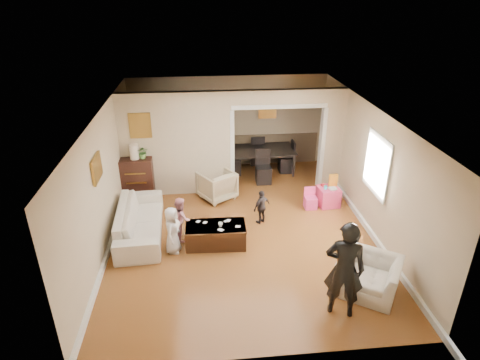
{
  "coord_description": "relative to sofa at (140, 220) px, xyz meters",
  "views": [
    {
      "loc": [
        -0.77,
        -7.6,
        4.83
      ],
      "look_at": [
        0.0,
        0.2,
        1.05
      ],
      "focal_mm": 30.45,
      "sensor_mm": 36.0,
      "label": 1
    }
  ],
  "objects": [
    {
      "name": "framed_art_sofa_wall",
      "position": [
        -0.56,
        -0.53,
        1.47
      ],
      "size": [
        0.03,
        0.55,
        0.4
      ],
      "primitive_type": "cube",
      "color": "brown"
    },
    {
      "name": "child_toddler",
      "position": [
        2.63,
        0.2,
        0.07
      ],
      "size": [
        0.49,
        0.44,
        0.8
      ],
      "primitive_type": "imported",
      "rotation": [
        0.0,
        0.0,
        -2.49
      ],
      "color": "black",
      "rests_on": "ground"
    },
    {
      "name": "framed_art_partition",
      "position": [
        -0.05,
        1.77,
        1.52
      ],
      "size": [
        0.45,
        0.03,
        0.55
      ],
      "primitive_type": "cube",
      "color": "brown",
      "rests_on": "partition_left"
    },
    {
      "name": "partition_right",
      "position": [
        4.63,
        1.87,
        0.97
      ],
      "size": [
        0.55,
        0.18,
        2.6
      ],
      "primitive_type": "cube",
      "color": "tan",
      "rests_on": "ground"
    },
    {
      "name": "partition_left",
      "position": [
        0.78,
        1.87,
        0.97
      ],
      "size": [
        2.75,
        0.18,
        2.6
      ],
      "primitive_type": "cube",
      "color": "tan",
      "rests_on": "ground"
    },
    {
      "name": "coffee_cup",
      "position": [
        1.68,
        -0.6,
        0.16
      ],
      "size": [
        0.1,
        0.1,
        0.08
      ],
      "primitive_type": "imported",
      "rotation": [
        0.0,
        0.0,
        -0.05
      ],
      "color": "white",
      "rests_on": "coffee_table"
    },
    {
      "name": "dresser",
      "position": [
        -0.23,
        1.63,
        0.21
      ],
      "size": [
        0.78,
        0.44,
        1.07
      ],
      "primitive_type": "cube",
      "color": "#33160F",
      "rests_on": "ground"
    },
    {
      "name": "cereal_box",
      "position": [
        4.46,
        0.95,
        0.28
      ],
      "size": [
        0.21,
        0.09,
        0.3
      ],
      "primitive_type": "cube",
      "rotation": [
        0.0,
        0.0,
        0.12
      ],
      "color": "yellow",
      "rests_on": "play_table"
    },
    {
      "name": "coffee_table",
      "position": [
        1.58,
        -0.55,
        -0.11
      ],
      "size": [
        1.23,
        0.66,
        0.45
      ],
      "primitive_type": "cube",
      "rotation": [
        0.0,
        0.0,
        -0.05
      ],
      "color": "#382211",
      "rests_on": "ground"
    },
    {
      "name": "child_kneel_a",
      "position": [
        0.73,
        -0.7,
        0.16
      ],
      "size": [
        0.41,
        0.53,
        0.98
      ],
      "primitive_type": "imported",
      "rotation": [
        0.0,
        0.0,
        1.35
      ],
      "color": "silver",
      "rests_on": "ground"
    },
    {
      "name": "play_table",
      "position": [
        4.34,
        0.85,
        -0.1
      ],
      "size": [
        0.53,
        0.53,
        0.46
      ],
      "primitive_type": "cube",
      "rotation": [
        0.0,
        0.0,
        0.12
      ],
      "color": "#E33B72",
      "rests_on": "ground"
    },
    {
      "name": "cyan_cup",
      "position": [
        4.24,
        0.8,
        0.17
      ],
      "size": [
        0.08,
        0.08,
        0.08
      ],
      "primitive_type": "cylinder",
      "color": "#26B5C2",
      "rests_on": "play_table"
    },
    {
      "name": "child_kneel_b",
      "position": [
        0.88,
        -0.25,
        0.14
      ],
      "size": [
        0.48,
        0.55,
        0.95
      ],
      "primitive_type": "imported",
      "rotation": [
        0.0,
        0.0,
        1.87
      ],
      "color": "#CF8189",
      "rests_on": "ground"
    },
    {
      "name": "floor",
      "position": [
        2.15,
        0.07,
        -0.33
      ],
      "size": [
        7.0,
        7.0,
        0.0
      ],
      "primitive_type": "plane",
      "color": "brown",
      "rests_on": "ground"
    },
    {
      "name": "toy_block",
      "position": [
        4.22,
        0.97,
        0.15
      ],
      "size": [
        0.1,
        0.09,
        0.05
      ],
      "primitive_type": "cube",
      "rotation": [
        0.0,
        0.0,
        0.47
      ],
      "color": "red",
      "rests_on": "play_table"
    },
    {
      "name": "partition_header",
      "position": [
        3.25,
        1.87,
        2.09
      ],
      "size": [
        2.22,
        0.18,
        0.35
      ],
      "primitive_type": "cube",
      "color": "tan",
      "rests_on": "partition_right"
    },
    {
      "name": "window_pane",
      "position": [
        4.88,
        -0.33,
        1.22
      ],
      "size": [
        0.03,
        0.95,
        1.1
      ],
      "primitive_type": "cube",
      "color": "white",
      "rests_on": "ground"
    },
    {
      "name": "play_bowl",
      "position": [
        4.39,
        0.73,
        0.15
      ],
      "size": [
        0.23,
        0.23,
        0.05
      ],
      "primitive_type": "imported",
      "rotation": [
        0.0,
        0.0,
        0.12
      ],
      "color": "silver",
      "rests_on": "play_table"
    },
    {
      "name": "armchair_front",
      "position": [
        4.12,
        -2.21,
        -0.01
      ],
      "size": [
        1.32,
        1.28,
        0.65
      ],
      "primitive_type": "imported",
      "rotation": [
        0.0,
        0.0,
        -0.59
      ],
      "color": "#F0E6CF",
      "rests_on": "ground"
    },
    {
      "name": "sofa",
      "position": [
        0.0,
        0.0,
        0.0
      ],
      "size": [
        1.0,
        2.31,
        0.66
      ],
      "primitive_type": "imported",
      "rotation": [
        0.0,
        0.0,
        1.62
      ],
      "color": "#F0E6CF",
      "rests_on": "ground"
    },
    {
      "name": "potted_plant",
      "position": [
        -0.03,
        1.63,
        0.9
      ],
      "size": [
        0.28,
        0.25,
        0.32
      ],
      "primitive_type": "imported",
      "color": "#4F7D37",
      "rests_on": "dresser"
    },
    {
      "name": "dining_table",
      "position": [
        2.98,
        2.88,
        0.01
      ],
      "size": [
        1.97,
        1.15,
        0.68
      ],
      "primitive_type": "imported",
      "rotation": [
        0.0,
        0.0,
        0.04
      ],
      "color": "black",
      "rests_on": "ground"
    },
    {
      "name": "craft_papers",
      "position": [
        1.67,
        -0.51,
        0.12
      ],
      "size": [
        0.9,
        0.48,
        0.0
      ],
      "color": "white",
      "rests_on": "coffee_table"
    },
    {
      "name": "framed_art_alcove",
      "position": [
        3.25,
        3.51,
        1.37
      ],
      "size": [
        0.45,
        0.03,
        0.55
      ],
      "primitive_type": "cube",
      "color": "brown"
    },
    {
      "name": "table_lamp",
      "position": [
        -0.23,
        1.63,
        0.92
      ],
      "size": [
        0.22,
        0.22,
        0.36
      ],
      "primitive_type": "cylinder",
      "color": "#FFE9CF",
      "rests_on": "dresser"
    },
    {
      "name": "armchair_back",
      "position": [
        1.69,
        1.46,
        0.03
      ],
      "size": [
        1.07,
        1.08,
        0.72
      ],
      "primitive_type": "imported",
      "rotation": [
        0.0,
        0.0,
        3.71
      ],
      "color": "#C7B98A",
      "rests_on": "ground"
    },
    {
      "name": "adult_person",
      "position": [
        3.49,
        -2.66,
        0.52
      ],
      "size": [
        0.72,
        0.59,
        1.7
      ],
      "primitive_type": "imported",
      "rotation": [
        0.0,
        0.0,
        2.79
      ],
      "color": "black",
      "rests_on": "ground"
    }
  ]
}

